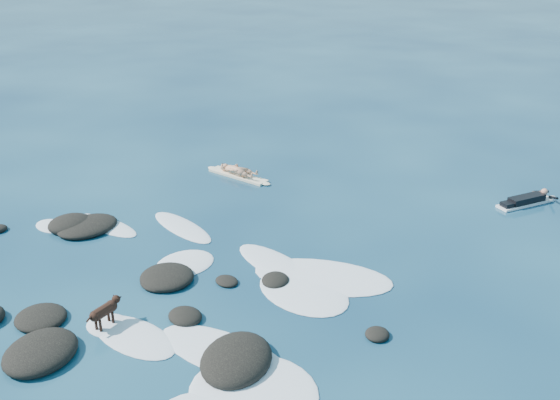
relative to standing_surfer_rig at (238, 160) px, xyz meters
The scene contains 6 objects.
ground 7.38m from the standing_surfer_rig, 64.82° to the right, with size 160.00×160.00×0.00m, color #0A2642.
reef_rocks 8.48m from the standing_surfer_rig, 80.12° to the right, with size 12.31×6.92×0.53m.
breaking_foam 8.35m from the standing_surfer_rig, 56.29° to the right, with size 11.74×8.17×0.12m.
standing_surfer_rig is the anchor object (origin of this frame).
paddling_surfer_rig 9.85m from the standing_surfer_rig, 18.74° to the left, with size 1.65×2.19×0.41m.
dog 9.53m from the standing_surfer_rig, 71.46° to the right, with size 0.27×1.06×0.67m.
Camera 1 is at (9.55, -10.07, 8.26)m, focal length 40.00 mm.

